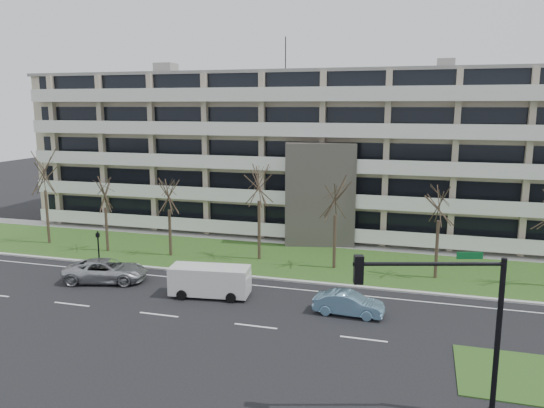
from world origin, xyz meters
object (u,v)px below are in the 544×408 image
(white_van, at_px, (211,279))
(pedestrian_signal, at_px, (98,245))
(blue_sedan, at_px, (349,304))
(silver_pickup, at_px, (106,271))
(traffic_signal, at_px, (450,313))

(white_van, height_order, pedestrian_signal, pedestrian_signal)
(blue_sedan, height_order, white_van, white_van)
(silver_pickup, bearing_deg, pedestrian_signal, 27.50)
(traffic_signal, bearing_deg, silver_pickup, 138.10)
(blue_sedan, relative_size, pedestrian_signal, 1.43)
(silver_pickup, xyz_separation_m, traffic_signal, (22.22, -10.73, 3.61))
(silver_pickup, height_order, traffic_signal, traffic_signal)
(silver_pickup, xyz_separation_m, pedestrian_signal, (-2.27, 2.55, 1.04))
(silver_pickup, distance_m, white_van, 8.22)
(silver_pickup, bearing_deg, traffic_signal, -129.98)
(silver_pickup, xyz_separation_m, white_van, (8.18, -0.69, 0.40))
(traffic_signal, bearing_deg, white_van, 128.30)
(blue_sedan, bearing_deg, silver_pickup, 88.58)
(pedestrian_signal, bearing_deg, blue_sedan, -32.80)
(silver_pickup, distance_m, blue_sedan, 17.19)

